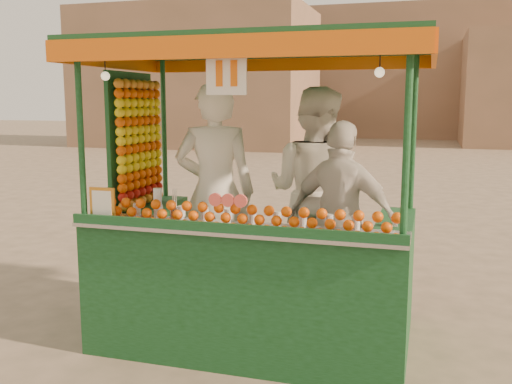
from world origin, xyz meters
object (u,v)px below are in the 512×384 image
(juice_cart, at_px, (247,248))
(vendor_left, at_px, (215,192))
(vendor_right, at_px, (342,218))
(vendor_middle, at_px, (314,191))

(juice_cart, relative_size, vendor_left, 1.45)
(juice_cart, distance_m, vendor_right, 0.82)
(juice_cart, xyz_separation_m, vendor_left, (-0.34, 0.17, 0.43))
(vendor_right, bearing_deg, juice_cart, 24.86)
(vendor_left, relative_size, vendor_right, 1.20)
(vendor_left, distance_m, vendor_middle, 0.90)
(juice_cart, bearing_deg, vendor_middle, 52.93)
(vendor_left, distance_m, vendor_right, 1.12)
(vendor_left, bearing_deg, juice_cart, 139.71)
(vendor_left, height_order, vendor_right, vendor_left)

